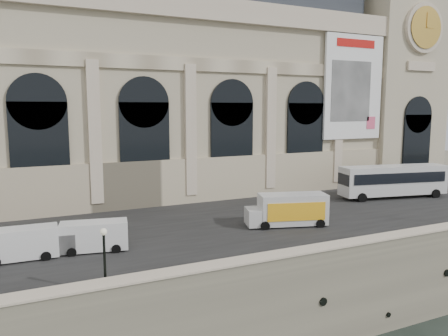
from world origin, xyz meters
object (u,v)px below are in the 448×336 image
Objects in this scene: box_truck at (288,210)px; lamp_left at (105,262)px; van_b at (16,244)px; van_c at (90,237)px; bus_right at (393,180)px.

lamp_left reaches higher than box_truck.
van_c is at bearing -2.60° from van_b.
van_b is 1.32× the size of lamp_left.
box_truck is at bearing -164.25° from bus_right.
van_c is at bearing 179.10° from box_truck.
bus_right is at bearing 15.75° from box_truck.
box_truck is (16.99, -0.27, 0.32)m from van_c.
lamp_left is at bearing -159.92° from bus_right.
lamp_left is (-17.34, -7.82, 0.47)m from box_truck.
van_b is at bearing 118.56° from lamp_left.
van_b is at bearing -173.48° from bus_right.
van_c is 1.35× the size of lamp_left.
van_c is (4.87, -0.22, -0.02)m from van_b.
bus_right is 3.40× the size of lamp_left.
box_truck is at bearing 24.29° from lamp_left.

